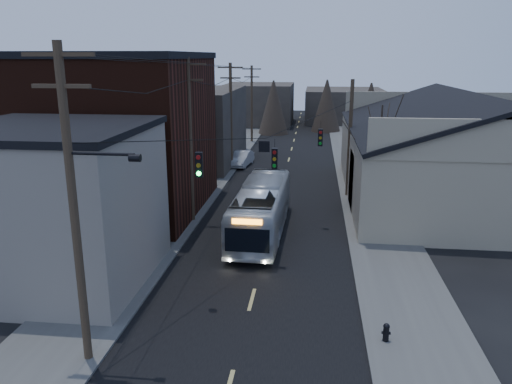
# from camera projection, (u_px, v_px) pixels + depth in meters

# --- Properties ---
(road_surface) EXTENTS (9.00, 110.00, 0.02)m
(road_surface) POSITION_uv_depth(u_px,v_px,m) (284.00, 178.00, 42.36)
(road_surface) COLOR black
(road_surface) RESTS_ON ground
(sidewalk_left) EXTENTS (4.00, 110.00, 0.12)m
(sidewalk_left) POSITION_uv_depth(u_px,v_px,m) (209.00, 176.00, 43.08)
(sidewalk_left) COLOR #474744
(sidewalk_left) RESTS_ON ground
(sidewalk_right) EXTENTS (4.00, 110.00, 0.12)m
(sidewalk_right) POSITION_uv_depth(u_px,v_px,m) (362.00, 180.00, 41.62)
(sidewalk_right) COLOR #474744
(sidewalk_right) RESTS_ON ground
(building_clapboard) EXTENTS (8.00, 8.00, 7.00)m
(building_clapboard) POSITION_uv_depth(u_px,v_px,m) (55.00, 207.00, 22.33)
(building_clapboard) COLOR gray
(building_clapboard) RESTS_ON ground
(building_brick) EXTENTS (10.00, 12.00, 10.00)m
(building_brick) POSITION_uv_depth(u_px,v_px,m) (123.00, 136.00, 32.59)
(building_brick) COLOR black
(building_brick) RESTS_ON ground
(building_left_far) EXTENTS (9.00, 14.00, 7.00)m
(building_left_far) POSITION_uv_depth(u_px,v_px,m) (190.00, 126.00, 48.26)
(building_left_far) COLOR #312C27
(building_left_far) RESTS_ON ground
(warehouse) EXTENTS (16.16, 20.60, 7.73)m
(warehouse) POSITION_uv_depth(u_px,v_px,m) (463.00, 163.00, 35.41)
(warehouse) COLOR gray
(warehouse) RESTS_ON ground
(building_far_left) EXTENTS (10.00, 12.00, 6.00)m
(building_far_left) POSITION_uv_depth(u_px,v_px,m) (259.00, 104.00, 75.78)
(building_far_left) COLOR #312C27
(building_far_left) RESTS_ON ground
(building_far_right) EXTENTS (12.00, 14.00, 5.00)m
(building_far_right) POSITION_uv_depth(u_px,v_px,m) (344.00, 105.00, 79.25)
(building_far_right) COLOR #312C27
(building_far_right) RESTS_ON ground
(bare_tree) EXTENTS (0.40, 0.40, 7.20)m
(bare_tree) POSITION_uv_depth(u_px,v_px,m) (379.00, 163.00, 31.11)
(bare_tree) COLOR black
(bare_tree) RESTS_ON ground
(utility_lines) EXTENTS (11.24, 45.28, 10.50)m
(utility_lines) POSITION_uv_depth(u_px,v_px,m) (237.00, 130.00, 35.80)
(utility_lines) COLOR #382B1E
(utility_lines) RESTS_ON ground
(bus) EXTENTS (2.75, 10.77, 2.98)m
(bus) POSITION_uv_depth(u_px,v_px,m) (261.00, 209.00, 28.87)
(bus) COLOR #ACB3B9
(bus) RESTS_ON ground
(parked_car) EXTENTS (2.00, 4.38, 1.39)m
(parked_car) POSITION_uv_depth(u_px,v_px,m) (242.00, 159.00, 47.05)
(parked_car) COLOR #ADAFB5
(parked_car) RESTS_ON ground
(fire_hydrant) EXTENTS (0.33, 0.24, 0.69)m
(fire_hydrant) POSITION_uv_depth(u_px,v_px,m) (386.00, 332.00, 17.91)
(fire_hydrant) COLOR black
(fire_hydrant) RESTS_ON sidewalk_right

